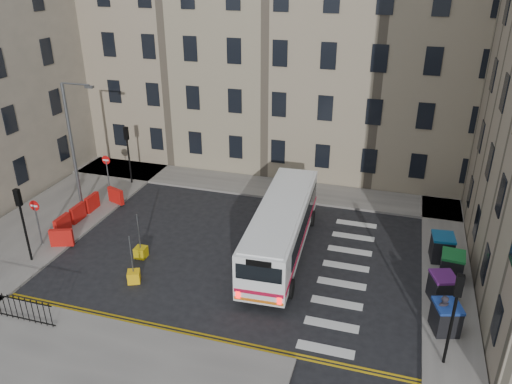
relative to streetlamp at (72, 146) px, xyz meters
The scene contains 22 objects.
ground 13.85m from the streetlamp, ahead, with size 120.00×120.00×0.00m, color black.
pavement_north 10.52m from the streetlamp, 43.32° to the left, with size 36.00×3.20×0.15m, color slate.
pavement_east 22.50m from the streetlamp, ahead, with size 2.40×26.00×0.15m, color slate.
pavement_west 4.49m from the streetlamp, 135.00° to the right, with size 6.00×22.00×0.15m, color slate.
pavement_sw 14.08m from the streetlamp, 63.43° to the right, with size 20.00×6.00×0.15m, color slate.
terrace_north 15.38m from the streetlamp, 66.04° to the left, with size 38.30×10.80×17.20m.
traffic_light_east 22.91m from the streetlamp, 19.15° to the right, with size 0.28×0.22×4.10m.
traffic_light_nw 4.84m from the streetlamp, 77.47° to the left, with size 0.28×0.22×4.10m.
traffic_light_sw 6.26m from the streetlamp, 80.54° to the right, with size 0.28×0.22×4.10m.
streetlamp is the anchor object (origin of this frame).
no_entry_north 3.41m from the streetlamp, 78.69° to the left, with size 0.60×0.08×3.00m.
no_entry_south 5.06m from the streetlamp, 83.66° to the right, with size 0.60×0.08×3.00m.
roadworks_barriers 4.15m from the streetlamp, 52.28° to the right, with size 1.66×6.26×1.00m.
bus 13.75m from the streetlamp, ahead, with size 3.07×10.64×2.85m.
wheelie_bin_a 22.63m from the streetlamp, 14.29° to the right, with size 1.36×1.47×1.34m.
wheelie_bin_b 22.12m from the streetlamp, ahead, with size 1.37×1.47×1.33m.
wheelie_bin_c 22.42m from the streetlamp, ahead, with size 1.19×1.34×1.38m.
wheelie_bin_d 22.37m from the streetlamp, ahead, with size 1.05×1.17×1.15m.
wheelie_bin_e 21.97m from the streetlamp, ahead, with size 1.23×1.38×1.42m.
pedestrian 22.42m from the streetlamp, 14.57° to the right, with size 0.65×0.43×1.78m, color black.
bollard_yellow 10.13m from the streetlamp, 40.33° to the right, with size 0.60×0.60×0.60m, color yellow.
bollard_chevron 8.45m from the streetlamp, 31.64° to the right, with size 0.60×0.60×0.60m, color #C3A40B.
Camera 1 is at (5.84, -21.97, 14.60)m, focal length 35.00 mm.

